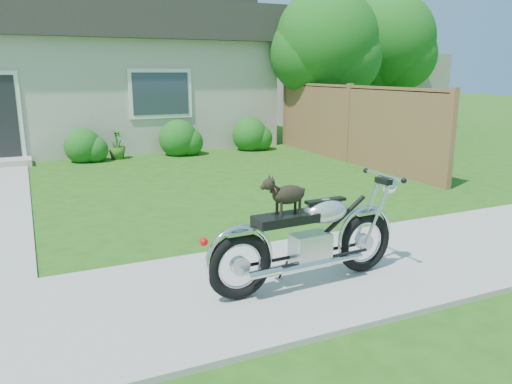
% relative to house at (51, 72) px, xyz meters
% --- Properties ---
extents(ground, '(80.00, 80.00, 0.00)m').
position_rel_house_xyz_m(ground, '(0.00, -11.99, -2.16)').
color(ground, '#235114').
rests_on(ground, ground).
extents(sidewalk, '(24.00, 2.20, 0.04)m').
position_rel_house_xyz_m(sidewalk, '(0.00, -11.99, -2.14)').
color(sidewalk, '#9E9B93').
rests_on(sidewalk, ground).
extents(house, '(12.60, 7.03, 4.50)m').
position_rel_house_xyz_m(house, '(0.00, 0.00, 0.00)').
color(house, beige).
rests_on(house, ground).
extents(fence, '(0.12, 6.62, 1.90)m').
position_rel_house_xyz_m(fence, '(6.30, -6.24, -1.22)').
color(fence, olive).
rests_on(fence, ground).
extents(tree_near, '(2.95, 2.94, 4.52)m').
position_rel_house_xyz_m(tree_near, '(7.30, -3.82, 0.74)').
color(tree_near, '#3D2B1C').
rests_on(tree_near, ground).
extents(tree_far, '(3.11, 3.11, 4.77)m').
position_rel_house_xyz_m(tree_far, '(10.52, -2.54, 0.90)').
color(tree_far, '#3D2B1C').
rests_on(tree_far, ground).
extents(shrub_row, '(11.18, 1.03, 1.03)m').
position_rel_house_xyz_m(shrub_row, '(0.65, -3.49, -1.75)').
color(shrub_row, '#195A17').
rests_on(shrub_row, ground).
extents(potted_plant_right, '(0.49, 0.49, 0.76)m').
position_rel_house_xyz_m(potted_plant_right, '(1.21, -3.44, -1.78)').
color(potted_plant_right, '#2F691C').
rests_on(potted_plant_right, ground).
extents(motorcycle_with_dog, '(2.22, 0.60, 1.16)m').
position_rel_house_xyz_m(motorcycle_with_dog, '(1.66, -12.22, -1.61)').
color(motorcycle_with_dog, black).
rests_on(motorcycle_with_dog, sidewalk).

